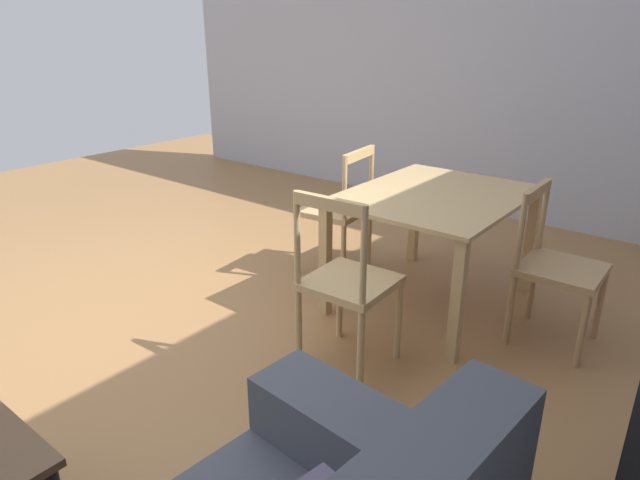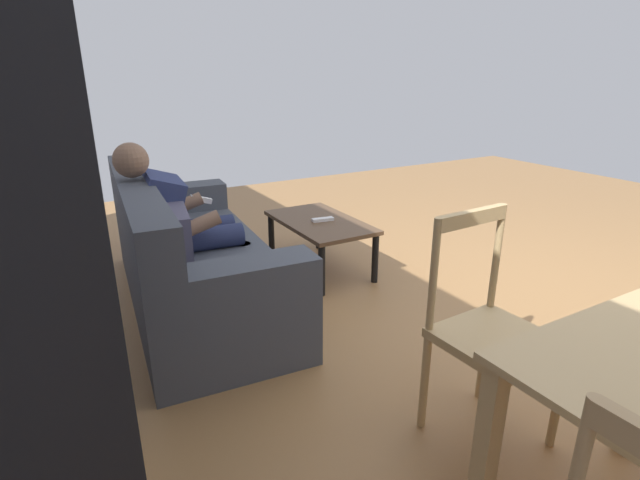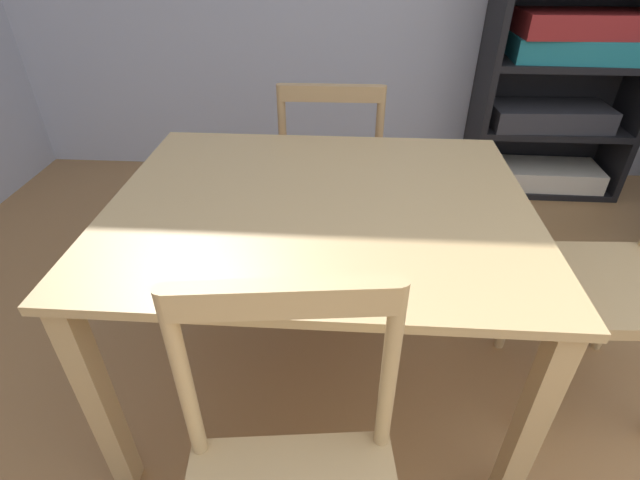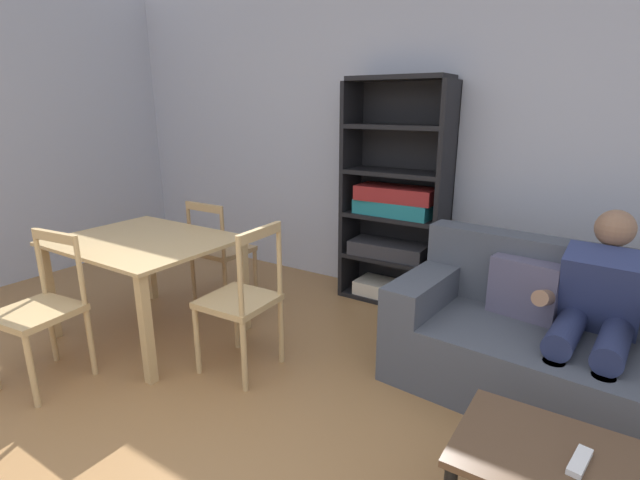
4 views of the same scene
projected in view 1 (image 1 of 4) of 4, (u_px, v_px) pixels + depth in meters
The scene contains 6 objects.
ground_plane at pixel (123, 327), 3.32m from camera, with size 8.98×8.98×0.00m, color #9E7042.
wall_side at pixel (422, 58), 5.36m from camera, with size 0.12×6.18×2.80m, color #ABB0BE.
dining_table at pixel (435, 210), 3.42m from camera, with size 1.19×0.97×0.74m.
dining_chair_near_wall at pixel (556, 268), 3.04m from camera, with size 0.43×0.43×0.89m.
dining_chair_facing_couch at pixel (347, 284), 2.79m from camera, with size 0.44×0.44×0.97m.
dining_chair_by_doorway at pixel (338, 211), 3.92m from camera, with size 0.46×0.46×0.92m.
Camera 1 is at (1.53, 2.74, 1.70)m, focal length 31.04 mm.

